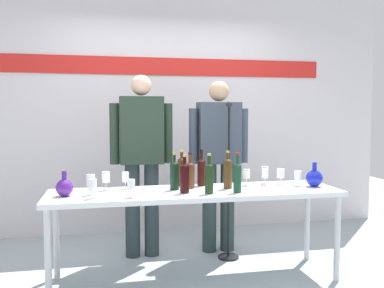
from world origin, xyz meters
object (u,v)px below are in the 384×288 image
Objects in this scene: wine_bottle_4 at (185,177)px; wine_bottle_6 at (237,176)px; wine_bottle_2 at (201,171)px; wine_glass_left_3 at (106,177)px; wine_glass_left_0 at (131,185)px; wine_glass_right_3 at (281,174)px; display_table at (196,198)px; wine_bottle_7 at (190,173)px; decanter_blue_right at (314,178)px; wine_bottle_3 at (209,177)px; wine_glass_left_1 at (91,181)px; wine_glass_left_4 at (125,177)px; decanter_blue_left at (64,187)px; presenter_left at (142,154)px; presenter_right at (219,155)px; wine_bottle_1 at (182,170)px; wine_glass_right_1 at (298,176)px; wine_glass_right_2 at (265,174)px; wine_glass_left_2 at (93,185)px; wine_glass_right_4 at (247,174)px; wine_bottle_5 at (174,174)px; wine_bottle_0 at (228,172)px; microphone_stand at (229,207)px.

wine_bottle_4 is 0.42m from wine_bottle_6.
wine_glass_left_3 is at bearing -176.46° from wine_bottle_2.
wine_glass_right_3 is at bearing 13.79° from wine_glass_left_0.
display_table is 0.22m from wine_bottle_7.
wine_bottle_3 reaches higher than decanter_blue_right.
wine_glass_left_0 is (-1.58, -0.16, 0.02)m from decanter_blue_right.
wine_glass_left_1 is 1.65m from wine_glass_right_3.
wine_bottle_6 reaches higher than wine_glass_right_3.
wine_bottle_2 is at bearing 55.60° from wine_bottle_4.
wine_glass_left_4 is at bearing 172.42° from decanter_blue_right.
wine_bottle_2 is 0.66m from wine_glass_left_4.
presenter_left reaches higher than decanter_blue_left.
wine_glass_right_3 is at bearing -52.45° from presenter_right.
wine_bottle_1 is at bearing 7.80° from wine_glass_left_4.
wine_glass_right_2 reaches higher than wine_glass_right_1.
wine_glass_left_2 is 0.35m from wine_glass_left_3.
wine_glass_left_2 is 1.65m from wine_glass_right_3.
wine_bottle_4 is 2.10× the size of wine_glass_right_4.
decanter_blue_left is 1.47× the size of wine_glass_right_1.
presenter_right is 1.28m from wine_glass_left_0.
wine_glass_right_1 is (1.08, -0.05, -0.04)m from wine_bottle_5.
wine_bottle_6 is at bearing -25.51° from wine_bottle_5.
wine_glass_right_2 is at bearing 11.32° from display_table.
wine_glass_right_3 is (1.34, 0.33, -0.00)m from wine_glass_left_0.
presenter_left is at bearing 79.92° from wine_glass_left_0.
presenter_left is at bearing 57.10° from wine_glass_left_1.
decanter_blue_left reaches higher than display_table.
wine_glass_left_1 is at bearing -143.99° from wine_glass_left_4.
wine_bottle_2 is 0.30m from wine_bottle_5.
wine_bottle_3 is at bearing 0.59° from wine_glass_left_2.
wine_bottle_0 is at bearing 96.81° from wine_bottle_6.
wine_glass_right_3 is at bearing 1.32° from wine_bottle_7.
microphone_stand is at bearing 36.16° from wine_bottle_2.
wine_bottle_7 is at bearing 101.43° from display_table.
decanter_blue_left is 0.60× the size of wine_bottle_6.
wine_bottle_2 is at bearing 165.29° from decanter_blue_right.
wine_glass_right_3 is (-0.24, 0.17, 0.02)m from decanter_blue_right.
wine_glass_left_2 is (0.21, -0.13, 0.03)m from decanter_blue_left.
decanter_blue_left is 0.63× the size of wine_bottle_1.
microphone_stand is at bearing 47.00° from display_table.
wine_bottle_7 reaches higher than wine_glass_left_3.
wine_bottle_5 is (0.87, 0.10, 0.06)m from decanter_blue_left.
wine_glass_right_2 is at bearing 157.04° from decanter_blue_right.
decanter_blue_right is 1.50× the size of wine_glass_right_2.
decanter_blue_left reaches higher than wine_glass_right_4.
wine_glass_left_4 is 1.21m from wine_glass_right_2.
presenter_right reaches higher than wine_glass_right_1.
wine_bottle_1 is (-1.11, 0.28, 0.06)m from decanter_blue_right.
presenter_left is at bearing 153.00° from wine_glass_right_1.
wine_bottle_4 is 0.71m from wine_glass_left_2.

